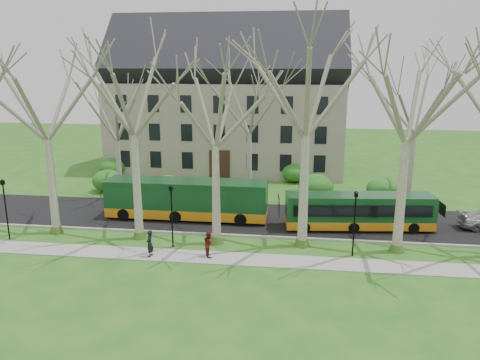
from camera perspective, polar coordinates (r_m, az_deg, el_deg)
name	(u,v)px	position (r m, az deg, el deg)	size (l,w,h in m)	color
ground	(262,246)	(32.50, 2.67, -7.99)	(120.00, 120.00, 0.00)	#24641C
sidewalk	(259,260)	(30.20, 2.28, -9.72)	(70.00, 2.00, 0.06)	gray
road	(267,219)	(37.63, 3.36, -4.79)	(80.00, 8.00, 0.06)	black
curb	(263,237)	(33.87, 2.88, -6.92)	(80.00, 0.25, 0.14)	#A5A39E
building	(228,99)	(54.80, -1.50, 9.82)	(26.50, 12.20, 16.00)	gray
tree_row_verge	(263,144)	(30.85, 2.86, 4.35)	(49.00, 7.00, 14.00)	gray
tree_row_far	(258,135)	(41.64, 2.17, 5.55)	(33.00, 7.00, 12.00)	gray
lamp_row	(261,215)	(30.68, 2.57, -4.24)	(36.22, 0.22, 4.30)	black
hedges	(226,180)	(45.96, -1.69, 0.02)	(30.60, 8.60, 2.00)	#1D661E
bus_lead	(187,199)	(37.56, -6.49, -2.29)	(12.81, 2.67, 3.20)	#12401E
bus_follow	(359,211)	(36.21, 14.28, -3.68)	(10.90, 2.27, 2.72)	#12401E
pedestrian_a	(150,243)	(30.85, -10.96, -7.60)	(0.65, 0.43, 1.78)	black
pedestrian_b	(209,244)	(30.41, -3.79, -7.78)	(0.82, 0.64, 1.68)	#5F1915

